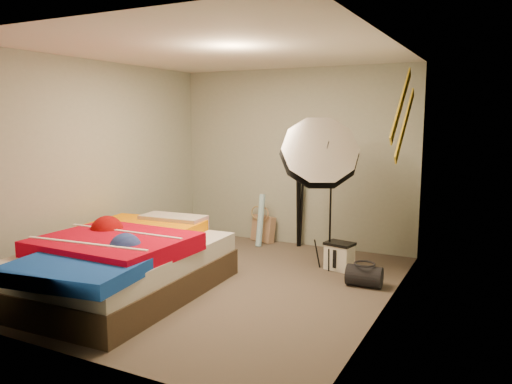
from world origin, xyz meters
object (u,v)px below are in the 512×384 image
Objects in this scene: bed at (122,263)px; photo_umbrella at (319,155)px; duffel_bag at (364,276)px; tote_bag at (263,229)px; wrapping_roll at (260,220)px; camera_case at (339,257)px; camera_tripod at (299,191)px.

photo_umbrella reaches higher than bed.
duffel_bag is 2.58m from bed.
tote_bag is 0.31m from wrapping_roll.
wrapping_roll is at bearing 168.52° from camera_case.
camera_case is at bearing 42.92° from photo_umbrella.
wrapping_roll reaches higher than bed.
camera_case is at bearing -43.27° from camera_tripod.
bed is (-1.76, -1.83, 0.18)m from camera_case.
photo_umbrella reaches higher than camera_tripod.
photo_umbrella reaches higher than wrapping_roll.
duffel_bag is (0.43, -0.47, -0.04)m from camera_case.
photo_umbrella is at bearing -57.32° from camera_tripod.
photo_umbrella is (-0.64, 0.27, 1.27)m from duffel_bag.
duffel_bag is 1.45m from photo_umbrella.
duffel_bag is 0.27× the size of camera_tripod.
camera_case is (1.35, -0.58, -0.22)m from wrapping_roll.
camera_case is at bearing -23.27° from wrapping_roll.
wrapping_roll is 0.54× the size of camera_tripod.
wrapping_roll is 0.38× the size of photo_umbrella.
wrapping_roll is 0.69m from camera_tripod.
tote_bag is 0.52× the size of wrapping_roll.
camera_tripod is (-1.28, 1.27, 0.68)m from duffel_bag.
photo_umbrella is 1.39× the size of camera_tripod.
wrapping_roll is at bearing 80.39° from bed.
tote_bag is 2.68m from bed.
bed is at bearing -133.53° from photo_umbrella.
bed is at bearing -151.04° from duffel_bag.
camera_tripod is at bearing 70.94° from bed.
tote_bag reaches higher than duffel_bag.
wrapping_roll is at bearing 146.59° from duffel_bag.
photo_umbrella reaches higher than tote_bag.
camera_case is 0.64m from duffel_bag.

